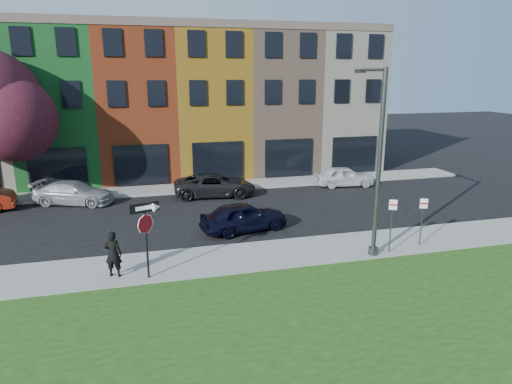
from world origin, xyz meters
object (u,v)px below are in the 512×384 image
object	(u,v)px
sedan_near	(244,217)
street_lamp	(376,164)
stop_sign	(145,225)
man	(113,254)

from	to	relation	value
sedan_near	street_lamp	bearing A→B (deg)	-146.51
sedan_near	street_lamp	world-z (taller)	street_lamp
stop_sign	street_lamp	bearing A→B (deg)	-18.26
stop_sign	sedan_near	xyz separation A→B (m)	(4.55, 4.34, -1.42)
man	sedan_near	bearing A→B (deg)	-127.80
stop_sign	man	size ratio (longest dim) A/B	1.64
sedan_near	street_lamp	xyz separation A→B (m)	(4.35, -4.21, 3.14)
man	street_lamp	bearing A→B (deg)	-163.76
man	street_lamp	distance (m)	10.49
man	street_lamp	size ratio (longest dim) A/B	0.23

